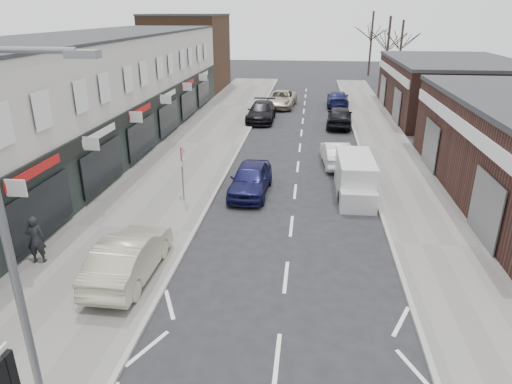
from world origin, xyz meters
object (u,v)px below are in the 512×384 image
(parked_car_left_c, at_px, (281,99))
(parked_car_left_b, at_px, (261,112))
(sedan_on_pavement, at_px, (129,256))
(parked_car_right_b, at_px, (340,117))
(warning_sign, at_px, (182,158))
(parked_car_right_a, at_px, (336,154))
(street_lamp, at_px, (16,243))
(parked_car_left_a, at_px, (251,179))
(white_van, at_px, (355,177))
(parked_car_right_c, at_px, (338,99))
(pedestrian, at_px, (36,239))

(parked_car_left_c, bearing_deg, parked_car_left_b, -96.70)
(sedan_on_pavement, xyz_separation_m, parked_car_right_b, (8.08, 23.03, -0.06))
(warning_sign, bearing_deg, parked_car_right_a, 41.73)
(street_lamp, bearing_deg, parked_car_right_a, 70.85)
(parked_car_left_a, relative_size, parked_car_left_b, 0.84)
(white_van, bearing_deg, parked_car_left_b, 111.06)
(parked_car_left_b, height_order, parked_car_right_c, parked_car_left_b)
(parked_car_left_c, distance_m, parked_car_right_a, 17.66)
(street_lamp, relative_size, parked_car_right_c, 1.63)
(white_van, distance_m, pedestrian, 14.31)
(parked_car_left_a, distance_m, parked_car_right_a, 6.70)
(pedestrian, height_order, parked_car_left_a, pedestrian)
(parked_car_left_c, height_order, parked_car_right_b, parked_car_right_b)
(white_van, relative_size, parked_car_left_a, 1.07)
(parked_car_left_a, distance_m, parked_car_right_c, 23.82)
(white_van, height_order, parked_car_left_a, white_van)
(pedestrian, bearing_deg, parked_car_right_c, -123.20)
(white_van, bearing_deg, sedan_on_pavement, -133.85)
(parked_car_left_a, height_order, parked_car_right_b, parked_car_right_b)
(sedan_on_pavement, distance_m, parked_car_left_c, 30.55)
(parked_car_right_a, bearing_deg, street_lamp, 65.71)
(street_lamp, bearing_deg, parked_car_right_c, 78.47)
(street_lamp, relative_size, white_van, 1.67)
(parked_car_left_c, bearing_deg, parked_car_right_c, 15.65)
(warning_sign, bearing_deg, parked_car_left_c, 82.87)
(parked_car_right_b, bearing_deg, parked_car_left_c, -51.36)
(parked_car_right_c, bearing_deg, sedan_on_pavement, 76.67)
(parked_car_left_a, relative_size, parked_car_right_b, 0.94)
(parked_car_left_c, height_order, parked_car_right_c, parked_car_left_c)
(warning_sign, relative_size, parked_car_right_c, 0.55)
(sedan_on_pavement, bearing_deg, street_lamp, 97.08)
(parked_car_left_a, height_order, parked_car_left_c, parked_car_left_a)
(white_van, xyz_separation_m, parked_car_right_c, (0.23, 22.73, -0.16))
(parked_car_left_a, xyz_separation_m, parked_car_right_a, (4.40, 5.05, -0.07))
(parked_car_right_a, bearing_deg, warning_sign, 36.59)
(parked_car_right_a, distance_m, parked_car_right_b, 9.76)
(parked_car_left_c, bearing_deg, street_lamp, -89.23)
(warning_sign, distance_m, parked_car_right_c, 26.12)
(parked_car_left_c, height_order, parked_car_right_a, parked_car_left_c)
(white_van, distance_m, parked_car_right_c, 22.73)
(parked_car_left_a, distance_m, parked_car_left_c, 22.16)
(sedan_on_pavement, relative_size, pedestrian, 2.55)
(white_van, relative_size, parked_car_right_c, 0.97)
(warning_sign, distance_m, pedestrian, 7.31)
(street_lamp, bearing_deg, sedan_on_pavement, 96.35)
(street_lamp, relative_size, parked_car_right_b, 1.68)
(parked_car_left_c, distance_m, parked_car_right_b, 8.95)
(warning_sign, relative_size, parked_car_left_a, 0.60)
(street_lamp, distance_m, parked_car_left_a, 15.00)
(parked_car_left_c, bearing_deg, parked_car_right_a, -71.16)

